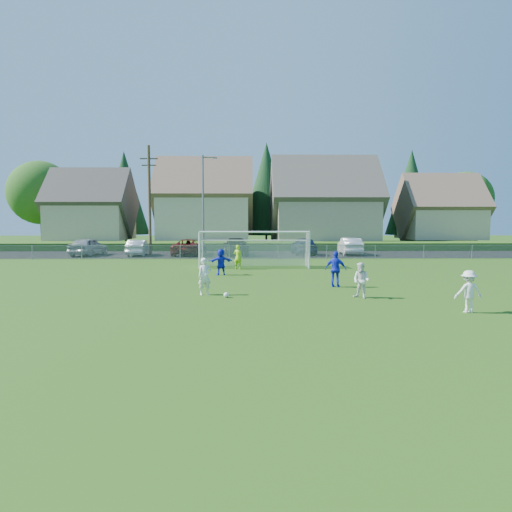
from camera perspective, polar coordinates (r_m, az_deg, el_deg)
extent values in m
plane|color=#193D0C|center=(15.52, 0.42, -7.51)|extent=(160.00, 160.00, 0.00)
plane|color=black|center=(42.80, -0.37, 0.20)|extent=(60.00, 60.00, 0.00)
cube|color=#1E420F|center=(50.26, -0.44, 1.30)|extent=(70.00, 6.00, 0.80)
sphere|color=white|center=(19.15, -3.74, -4.88)|extent=(0.22, 0.22, 0.22)
imported|color=white|center=(19.83, -6.43, -2.55)|extent=(0.69, 0.58, 1.60)
imported|color=white|center=(19.37, 13.02, -2.99)|extent=(0.91, 0.91, 1.48)
imported|color=white|center=(17.62, 25.03, -4.04)|extent=(0.96, 0.56, 1.48)
imported|color=#1525CE|center=(22.31, 9.94, -1.63)|extent=(1.10, 0.74, 1.73)
imported|color=#1525CE|center=(26.89, -4.41, -0.74)|extent=(1.50, 0.86, 1.54)
imported|color=#A8DE1A|center=(29.97, -2.28, -0.14)|extent=(0.69, 0.58, 1.60)
imported|color=gray|center=(44.14, -20.25, 1.10)|extent=(2.52, 4.97, 1.62)
imported|color=silver|center=(42.77, -14.52, 1.01)|extent=(1.81, 4.42, 1.43)
imported|color=#520909|center=(42.35, -8.30, 1.11)|extent=(2.90, 5.51, 1.48)
imported|color=black|center=(42.14, -2.57, 1.20)|extent=(2.69, 5.60, 1.57)
imported|color=#132344|center=(42.80, 5.98, 1.27)|extent=(2.22, 4.89, 1.63)
imported|color=silver|center=(43.38, 11.67, 1.21)|extent=(1.87, 4.86, 1.58)
cylinder|color=white|center=(30.42, -7.08, 0.70)|extent=(0.12, 0.12, 2.44)
cylinder|color=white|center=(30.50, 6.69, 0.71)|extent=(0.12, 0.12, 2.44)
cylinder|color=white|center=(30.19, -0.19, 3.02)|extent=(7.30, 0.12, 0.12)
cylinder|color=white|center=(32.23, -6.72, 0.35)|extent=(0.08, 0.08, 1.80)
cylinder|color=white|center=(32.31, 6.26, 0.36)|extent=(0.08, 0.08, 1.80)
cylinder|color=white|center=(32.01, -0.22, 1.96)|extent=(7.30, 0.08, 0.08)
cube|color=silver|center=(32.06, -0.22, 0.35)|extent=(7.30, 0.02, 1.80)
cube|color=silver|center=(31.32, -6.90, 0.81)|extent=(0.02, 1.80, 2.44)
cube|color=silver|center=(31.39, 6.47, 0.82)|extent=(0.02, 1.80, 2.44)
cube|color=silver|center=(31.09, -0.21, 3.06)|extent=(7.30, 1.80, 0.02)
cube|color=gray|center=(37.23, -0.30, 1.36)|extent=(52.00, 0.03, 0.03)
cube|color=gray|center=(37.27, -0.30, 0.48)|extent=(52.00, 0.02, 1.14)
cylinder|color=gray|center=(37.27, -0.30, 0.48)|extent=(0.06, 0.06, 1.20)
cylinder|color=slate|center=(41.40, -6.63, 6.25)|extent=(0.18, 0.18, 9.00)
cylinder|color=slate|center=(41.71, -5.99, 12.18)|extent=(1.20, 0.12, 0.12)
cube|color=slate|center=(41.65, -5.15, 12.12)|extent=(0.36, 0.18, 0.12)
cylinder|color=#473321|center=(43.20, -13.16, 6.76)|extent=(0.26, 0.26, 10.00)
cube|color=#473321|center=(43.52, -13.25, 11.76)|extent=(1.60, 0.10, 0.10)
cube|color=#473321|center=(43.44, -13.24, 10.98)|extent=(1.30, 0.10, 0.10)
cube|color=tan|center=(60.46, -19.85, 4.09)|extent=(9.00, 8.00, 4.50)
pyramid|color=#423D38|center=(60.81, -20.02, 10.38)|extent=(9.90, 8.80, 4.41)
cube|color=#C6B58E|center=(58.45, -6.40, 4.82)|extent=(11.00, 9.00, 5.50)
pyramid|color=brown|center=(59.00, -6.47, 12.33)|extent=(12.10, 9.90, 4.96)
cube|color=tan|center=(57.93, 8.48, 4.55)|extent=(12.00, 10.00, 5.00)
pyramid|color=#4C473F|center=(58.49, 8.58, 12.43)|extent=(13.20, 11.00, 5.52)
cube|color=tan|center=(63.06, 21.93, 3.81)|extent=(9.00, 8.00, 4.00)
pyramid|color=brown|center=(63.34, 22.11, 9.62)|extent=(9.90, 8.80, 4.41)
cylinder|color=#382616|center=(67.15, -25.18, 3.03)|extent=(0.36, 0.36, 3.96)
sphere|color=#2B5B19|center=(67.24, -25.32, 7.16)|extent=(8.36, 8.36, 8.36)
cylinder|color=#382616|center=(67.58, -15.98, 2.13)|extent=(0.30, 0.30, 1.20)
cone|color=#143819|center=(67.63, -16.10, 7.59)|extent=(6.76, 6.76, 11.70)
cylinder|color=#382616|center=(66.67, -7.42, 2.23)|extent=(0.30, 0.30, 1.20)
cone|color=#143819|center=(66.70, -7.48, 7.39)|extent=(6.24, 6.24, 10.80)
cylinder|color=#382616|center=(63.27, 1.30, 2.15)|extent=(0.30, 0.30, 1.20)
cone|color=#143819|center=(63.36, 1.31, 8.39)|extent=(7.28, 7.28, 12.60)
cylinder|color=#382616|center=(66.34, 9.92, 3.38)|extent=(0.36, 0.36, 3.96)
sphere|color=#2B5B19|center=(66.43, 9.97, 7.56)|extent=(8.36, 8.36, 8.36)
cylinder|color=#382616|center=(67.06, 18.65, 2.05)|extent=(0.30, 0.30, 1.20)
cone|color=#143819|center=(67.11, 18.79, 7.55)|extent=(6.76, 6.76, 11.70)
cylinder|color=#382616|center=(70.99, 24.51, 2.97)|extent=(0.36, 0.36, 3.60)
sphere|color=#2B5B19|center=(71.04, 24.63, 6.52)|extent=(7.60, 7.60, 7.60)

